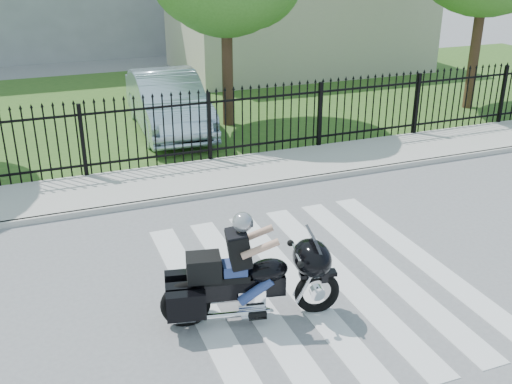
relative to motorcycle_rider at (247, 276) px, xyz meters
name	(u,v)px	position (x,y,z in m)	size (l,w,h in m)	color
ground	(319,282)	(1.46, 0.52, -0.72)	(120.00, 120.00, 0.00)	slate
crosswalk	(319,281)	(1.46, 0.52, -0.71)	(5.00, 5.50, 0.01)	silver
sidewalk	(223,175)	(1.46, 5.52, -0.66)	(40.00, 2.00, 0.12)	#ADAAA3
curb	(237,190)	(1.46, 4.52, -0.66)	(40.00, 0.12, 0.12)	#ADAAA3
grass_strip	(157,105)	(1.46, 12.52, -0.71)	(40.00, 12.00, 0.02)	#2D531C
iron_fence	(209,128)	(1.46, 6.52, 0.18)	(26.00, 0.04, 1.80)	black
building_low	(298,27)	(8.46, 16.52, 1.03)	(10.00, 6.00, 3.50)	#B4AD96
motorcycle_rider	(247,276)	(0.00, 0.00, 0.00)	(2.63, 1.22, 1.76)	black
parked_car	(168,102)	(1.17, 9.59, 0.14)	(1.77, 5.07, 1.67)	#A1BACB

